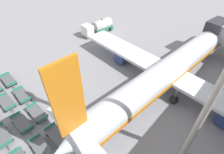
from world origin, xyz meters
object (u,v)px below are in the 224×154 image
baggage_dolly_row_mid_a_col_c (2,136)px  baggage_dolly_row_mid_b_col_d (42,148)px  baggage_dolly_row_mid_b_col_b (6,102)px  baggage_dolly_row_far_col_d (57,136)px  fuel_tanker_primary (99,27)px  baggage_dolly_row_far_col_a (9,80)px  baggage_dolly_row_mid_b_col_c (22,123)px  baggage_dolly_row_far_col_c (37,113)px  baggage_dolly_row_far_col_b (22,95)px  airplane (173,68)px

baggage_dolly_row_mid_a_col_c → baggage_dolly_row_mid_b_col_d: bearing=25.7°
baggage_dolly_row_mid_b_col_b → baggage_dolly_row_far_col_d: bearing=10.3°
fuel_tanker_primary → baggage_dolly_row_mid_a_col_c: 27.78m
fuel_tanker_primary → baggage_dolly_row_far_col_a: fuel_tanker_primary is taller
baggage_dolly_row_mid_b_col_c → baggage_dolly_row_far_col_d: bearing=21.7°
baggage_dolly_row_far_col_c → baggage_dolly_row_far_col_b: bearing=177.3°
baggage_dolly_row_mid_b_col_c → baggage_dolly_row_far_col_a: 9.05m
baggage_dolly_row_mid_b_col_c → baggage_dolly_row_far_col_d: size_ratio=0.99×
baggage_dolly_row_far_col_b → baggage_dolly_row_far_col_a: bearing=178.7°
baggage_dolly_row_far_col_a → baggage_dolly_row_far_col_d: same height
baggage_dolly_row_mid_b_col_c → baggage_dolly_row_far_col_a: (-8.76, 2.28, 0.00)m
airplane → baggage_dolly_row_mid_b_col_c: airplane is taller
baggage_dolly_row_mid_b_col_c → baggage_dolly_row_far_col_b: 4.75m
airplane → baggage_dolly_row_far_col_a: (-18.09, -16.16, -2.46)m
baggage_dolly_row_far_col_c → baggage_dolly_row_far_col_d: same height
baggage_dolly_row_far_col_a → baggage_dolly_row_mid_b_col_d: bearing=-10.3°
fuel_tanker_primary → baggage_dolly_row_mid_a_col_c: fuel_tanker_primary is taller
fuel_tanker_primary → baggage_dolly_row_far_col_d: fuel_tanker_primary is taller
baggage_dolly_row_mid_b_col_d → baggage_dolly_row_far_col_d: bearing=89.8°
baggage_dolly_row_mid_b_col_c → baggage_dolly_row_far_col_a: bearing=165.4°
baggage_dolly_row_mid_b_col_d → baggage_dolly_row_far_col_b: same height
baggage_dolly_row_mid_a_col_c → baggage_dolly_row_mid_b_col_b: bearing=151.6°
baggage_dolly_row_mid_b_col_c → baggage_dolly_row_far_col_d: same height
baggage_dolly_row_far_col_d → baggage_dolly_row_far_col_a: bearing=178.0°
fuel_tanker_primary → baggage_dolly_row_far_col_d: 26.33m
baggage_dolly_row_mid_b_col_d → baggage_dolly_row_far_col_b: bearing=165.3°
baggage_dolly_row_far_col_a → baggage_dolly_row_far_col_b: size_ratio=1.00×
baggage_dolly_row_mid_b_col_c → baggage_dolly_row_far_col_b: same height
baggage_dolly_row_far_col_c → baggage_dolly_row_mid_b_col_d: bearing=-25.0°
baggage_dolly_row_mid_b_col_c → baggage_dolly_row_mid_a_col_c: bearing=-89.7°
fuel_tanker_primary → baggage_dolly_row_mid_a_col_c: size_ratio=1.92×
airplane → fuel_tanker_primary: 20.54m
baggage_dolly_row_mid_a_col_c → baggage_dolly_row_mid_b_col_b: (-4.57, 2.47, 0.00)m
fuel_tanker_primary → baggage_dolly_row_mid_a_col_c: (10.56, -25.68, -0.77)m
baggage_dolly_row_mid_b_col_c → baggage_dolly_row_far_col_b: (-4.22, 2.18, 0.00)m
baggage_dolly_row_far_col_a → baggage_dolly_row_far_col_d: bearing=-2.0°
baggage_dolly_row_mid_b_col_d → baggage_dolly_row_far_col_c: (-4.50, 2.10, 0.00)m
fuel_tanker_primary → baggage_dolly_row_mid_b_col_b: (5.99, -23.21, -0.77)m
baggage_dolly_row_far_col_d → baggage_dolly_row_mid_a_col_c: bearing=-137.8°
airplane → baggage_dolly_row_mid_b_col_d: 19.33m
baggage_dolly_row_far_col_b → baggage_dolly_row_far_col_d: same height
fuel_tanker_primary → baggage_dolly_row_mid_b_col_d: size_ratio=1.92×
baggage_dolly_row_mid_b_col_b → baggage_dolly_row_mid_b_col_d: same height
baggage_dolly_row_far_col_b → baggage_dolly_row_far_col_c: 4.27m
baggage_dolly_row_mid_b_col_b → baggage_dolly_row_mid_b_col_d: 9.11m
baggage_dolly_row_mid_b_col_b → baggage_dolly_row_mid_b_col_c: bearing=-2.0°
baggage_dolly_row_far_col_a → baggage_dolly_row_mid_b_col_b: bearing=-26.8°
baggage_dolly_row_mid_a_col_c → baggage_dolly_row_mid_b_col_d: same height
baggage_dolly_row_mid_b_col_c → airplane: bearing=63.2°
baggage_dolly_row_mid_b_col_b → baggage_dolly_row_far_col_b: bearing=80.5°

